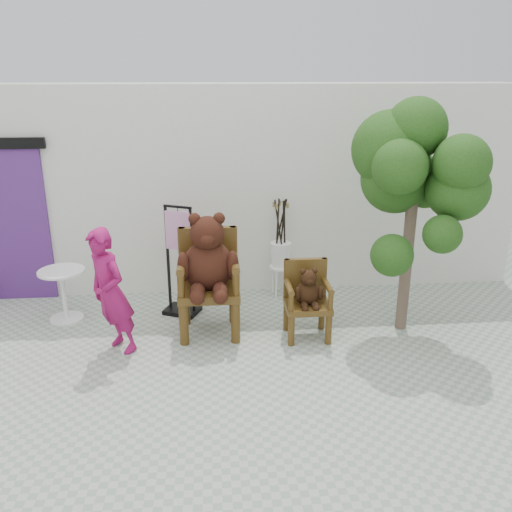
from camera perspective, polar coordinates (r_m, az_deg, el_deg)
The scene contains 10 objects.
ground_plane at distance 5.96m, azimuth -3.23°, elevation -13.27°, with size 60.00×60.00×0.00m, color #A2A997.
back_wall at distance 8.31m, azimuth -4.11°, elevation 7.31°, with size 9.00×1.00×3.00m, color silver.
doorway at distance 8.40m, azimuth -24.95°, elevation 3.33°, with size 1.40×0.11×2.33m.
chair_big at distance 6.68m, azimuth -5.05°, elevation -1.07°, with size 0.75×0.83×1.57m.
chair_small at distance 6.72m, azimuth 5.42°, elevation -3.98°, with size 0.55×0.50×0.96m.
person at distance 6.42m, azimuth -15.04°, elevation -3.70°, with size 0.56×0.37×1.54m, color #951253.
cafe_table at distance 7.60m, azimuth -19.62°, elevation -3.29°, with size 0.60×0.60×0.70m.
display_stand at distance 7.38m, azimuth -7.95°, elevation -1.77°, with size 0.55×0.50×1.51m.
stool_bucket at distance 7.88m, azimuth 2.60°, elevation 0.21°, with size 0.32×0.32×1.45m.
tree at distance 6.75m, azimuth 16.22°, elevation 8.70°, with size 1.52×1.45×2.90m.
Camera 1 is at (-0.10, -5.04, 3.19)m, focal length 38.00 mm.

